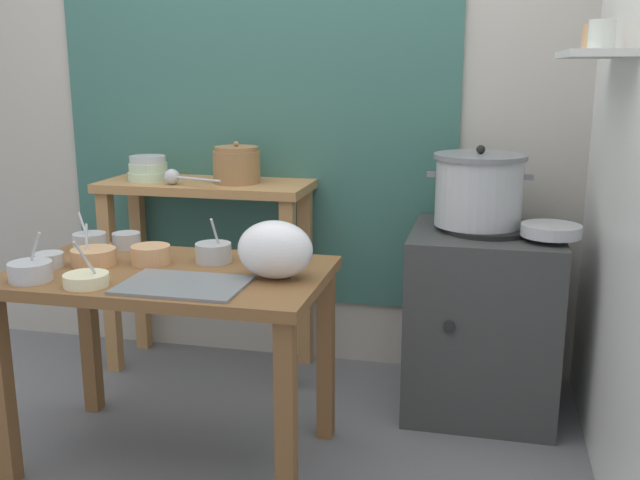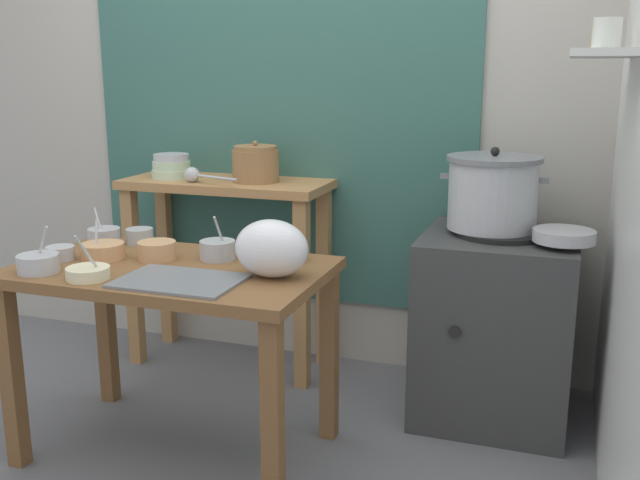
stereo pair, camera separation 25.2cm
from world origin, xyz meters
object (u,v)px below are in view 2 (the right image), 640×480
(serving_tray, at_px, (179,281))
(prep_bowl_3, at_px, (140,236))
(prep_table, at_px, (173,296))
(bowl_stack_enamel, at_px, (171,167))
(prep_bowl_7, at_px, (286,252))
(steamer_pot, at_px, (493,192))
(prep_bowl_2, at_px, (88,272))
(ladle, at_px, (194,175))
(wide_pan, at_px, (564,236))
(prep_bowl_5, at_px, (38,263))
(prep_bowl_4, at_px, (104,236))
(stove_block, at_px, (495,325))
(clay_pot, at_px, (256,164))
(prep_bowl_0, at_px, (157,250))
(prep_bowl_6, at_px, (218,249))
(prep_bowl_1, at_px, (103,250))
(back_shelf_table, at_px, (227,227))
(prep_bowl_8, at_px, (60,252))
(plastic_bag, at_px, (272,249))

(serving_tray, relative_size, prep_bowl_3, 3.71)
(prep_table, relative_size, prep_bowl_3, 10.19)
(bowl_stack_enamel, xyz_separation_m, prep_bowl_7, (0.82, -0.60, -0.20))
(steamer_pot, xyz_separation_m, prep_bowl_2, (-1.21, -0.95, -0.18))
(ladle, height_order, wide_pan, ladle)
(prep_bowl_2, height_order, prep_bowl_7, prep_bowl_2)
(prep_table, relative_size, prep_bowl_5, 6.74)
(prep_bowl_5, bearing_deg, ladle, 83.93)
(prep_table, xyz_separation_m, prep_bowl_4, (-0.41, 0.19, 0.15))
(stove_block, distance_m, clay_pot, 1.27)
(prep_table, distance_m, prep_bowl_7, 0.44)
(prep_bowl_7, bearing_deg, prep_bowl_2, -140.92)
(stove_block, relative_size, bowl_stack_enamel, 4.17)
(serving_tray, bearing_deg, prep_bowl_0, 133.94)
(steamer_pot, height_order, bowl_stack_enamel, steamer_pot)
(prep_bowl_6, bearing_deg, prep_bowl_1, -162.14)
(back_shelf_table, relative_size, steamer_pot, 2.29)
(prep_bowl_1, relative_size, prep_bowl_3, 1.46)
(prep_bowl_3, distance_m, prep_bowl_5, 0.49)
(clay_pot, relative_size, prep_bowl_5, 1.30)
(prep_bowl_4, height_order, prep_bowl_8, prep_bowl_4)
(wide_pan, relative_size, prep_bowl_2, 1.42)
(prep_table, bearing_deg, prep_bowl_5, -149.98)
(stove_block, distance_m, wide_pan, 0.50)
(prep_bowl_4, bearing_deg, prep_bowl_5, -86.69)
(bowl_stack_enamel, bearing_deg, clay_pot, 3.01)
(prep_table, bearing_deg, serving_tray, -52.65)
(bowl_stack_enamel, bearing_deg, back_shelf_table, 4.72)
(prep_bowl_2, distance_m, prep_bowl_3, 0.50)
(ladle, relative_size, prep_bowl_5, 1.82)
(clay_pot, height_order, serving_tray, clay_pot)
(stove_block, xyz_separation_m, prep_bowl_8, (-1.50, -0.76, 0.36))
(plastic_bag, relative_size, prep_bowl_2, 1.60)
(stove_block, xyz_separation_m, prep_bowl_3, (-1.37, -0.44, 0.37))
(steamer_pot, distance_m, prep_bowl_1, 1.51)
(stove_block, bearing_deg, prep_bowl_8, -153.31)
(back_shelf_table, bearing_deg, prep_bowl_1, -97.08)
(prep_bowl_2, bearing_deg, prep_bowl_5, 176.92)
(back_shelf_table, bearing_deg, ladle, -130.95)
(ladle, xyz_separation_m, serving_tray, (0.42, -0.88, -0.21))
(prep_table, distance_m, serving_tray, 0.24)
(prep_bowl_0, bearing_deg, steamer_pot, 29.93)
(plastic_bag, xyz_separation_m, prep_bowl_6, (-0.28, 0.15, -0.06))
(back_shelf_table, distance_m, serving_tray, 1.05)
(prep_table, relative_size, prep_bowl_4, 7.34)
(wide_pan, bearing_deg, prep_bowl_2, -151.47)
(clay_pot, bearing_deg, prep_bowl_3, -114.01)
(prep_bowl_3, height_order, prep_bowl_5, prep_bowl_5)
(back_shelf_table, height_order, prep_bowl_8, back_shelf_table)
(back_shelf_table, relative_size, prep_bowl_0, 6.86)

